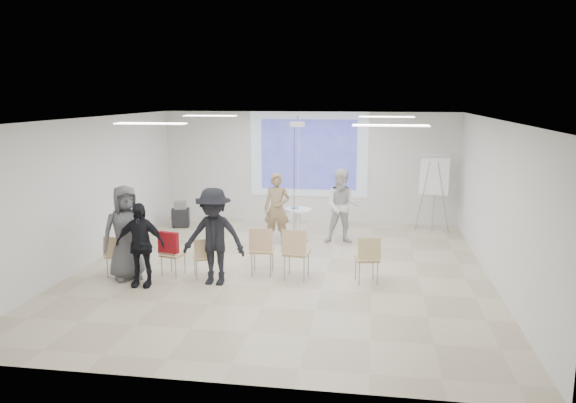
# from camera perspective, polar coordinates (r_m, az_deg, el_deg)

# --- Properties ---
(floor) EXTENTS (8.00, 9.00, 0.10)m
(floor) POSITION_cam_1_polar(r_m,az_deg,el_deg) (11.29, -0.62, -7.25)
(floor) COLOR beige
(floor) RESTS_ON ground
(ceiling) EXTENTS (8.00, 9.00, 0.10)m
(ceiling) POSITION_cam_1_polar(r_m,az_deg,el_deg) (10.74, -0.66, 8.67)
(ceiling) COLOR white
(ceiling) RESTS_ON wall_back
(wall_back) EXTENTS (8.00, 0.10, 3.00)m
(wall_back) POSITION_cam_1_polar(r_m,az_deg,el_deg) (15.36, 2.13, 3.52)
(wall_back) COLOR silver
(wall_back) RESTS_ON floor
(wall_left) EXTENTS (0.10, 9.00, 3.00)m
(wall_left) POSITION_cam_1_polar(r_m,az_deg,el_deg) (12.23, -19.71, 1.00)
(wall_left) COLOR silver
(wall_left) RESTS_ON floor
(wall_right) EXTENTS (0.10, 9.00, 3.00)m
(wall_right) POSITION_cam_1_polar(r_m,az_deg,el_deg) (11.01, 20.64, -0.10)
(wall_right) COLOR silver
(wall_right) RESTS_ON floor
(projection_halo) EXTENTS (3.20, 0.01, 2.30)m
(projection_halo) POSITION_cam_1_polar(r_m,az_deg,el_deg) (15.26, 2.12, 4.79)
(projection_halo) COLOR silver
(projection_halo) RESTS_ON wall_back
(projection_image) EXTENTS (2.60, 0.01, 1.90)m
(projection_image) POSITION_cam_1_polar(r_m,az_deg,el_deg) (15.24, 2.11, 4.79)
(projection_image) COLOR #353EB6
(projection_image) RESTS_ON wall_back
(pedestal_table) EXTENTS (0.73, 0.73, 0.81)m
(pedestal_table) POSITION_cam_1_polar(r_m,az_deg,el_deg) (13.37, 1.01, -2.16)
(pedestal_table) COLOR white
(pedestal_table) RESTS_ON floor
(player_left) EXTENTS (0.70, 0.48, 1.89)m
(player_left) POSITION_cam_1_polar(r_m,az_deg,el_deg) (13.03, -1.14, -0.27)
(player_left) COLOR #98805D
(player_left) RESTS_ON floor
(player_right) EXTENTS (0.98, 0.80, 1.94)m
(player_right) POSITION_cam_1_polar(r_m,az_deg,el_deg) (13.16, 5.57, -0.09)
(player_right) COLOR silver
(player_right) RESTS_ON floor
(controller_left) EXTENTS (0.05, 0.13, 0.04)m
(controller_left) POSITION_cam_1_polar(r_m,az_deg,el_deg) (13.19, -0.19, 1.20)
(controller_left) COLOR white
(controller_left) RESTS_ON player_left
(controller_right) EXTENTS (0.05, 0.13, 0.04)m
(controller_right) POSITION_cam_1_polar(r_m,az_deg,el_deg) (13.36, 4.89, 1.56)
(controller_right) COLOR white
(controller_right) RESTS_ON player_right
(chair_far_left) EXTENTS (0.40, 0.43, 0.81)m
(chair_far_left) POSITION_cam_1_polar(r_m,az_deg,el_deg) (11.24, -17.07, -5.01)
(chair_far_left) COLOR tan
(chair_far_left) RESTS_ON floor
(chair_left_mid) EXTENTS (0.48, 0.50, 0.83)m
(chair_left_mid) POSITION_cam_1_polar(r_m,az_deg,el_deg) (11.01, -11.83, -5.02)
(chair_left_mid) COLOR tan
(chair_left_mid) RESTS_ON floor
(chair_left_inner) EXTENTS (0.50, 0.52, 0.80)m
(chair_left_inner) POSITION_cam_1_polar(r_m,az_deg,el_deg) (10.78, -8.56, -5.36)
(chair_left_inner) COLOR tan
(chair_left_inner) RESTS_ON floor
(chair_center) EXTENTS (0.48, 0.51, 0.96)m
(chair_center) POSITION_cam_1_polar(r_m,az_deg,el_deg) (10.83, -2.69, -4.65)
(chair_center) COLOR tan
(chair_center) RESTS_ON floor
(chair_right_inner) EXTENTS (0.51, 0.54, 1.00)m
(chair_right_inner) POSITION_cam_1_polar(r_m,az_deg,el_deg) (10.56, 0.77, -4.91)
(chair_right_inner) COLOR tan
(chair_right_inner) RESTS_ON floor
(chair_right_far) EXTENTS (0.51, 0.54, 0.90)m
(chair_right_far) POSITION_cam_1_polar(r_m,az_deg,el_deg) (10.48, 8.10, -5.49)
(chair_right_far) COLOR tan
(chair_right_far) RESTS_ON floor
(red_jacket) EXTENTS (0.43, 0.19, 0.40)m
(red_jacket) POSITION_cam_1_polar(r_m,az_deg,el_deg) (10.81, -12.06, -4.07)
(red_jacket) COLOR #A3141C
(red_jacket) RESTS_ON chair_left_mid
(laptop) EXTENTS (0.35, 0.31, 0.02)m
(laptop) POSITION_cam_1_polar(r_m,az_deg,el_deg) (10.88, -8.57, -5.46)
(laptop) COLOR black
(laptop) RESTS_ON chair_left_inner
(audience_left) EXTENTS (1.06, 0.67, 1.78)m
(audience_left) POSITION_cam_1_polar(r_m,az_deg,el_deg) (10.52, -14.84, -3.66)
(audience_left) COLOR black
(audience_left) RESTS_ON floor
(audience_mid) EXTENTS (1.35, 0.77, 2.04)m
(audience_mid) POSITION_cam_1_polar(r_m,az_deg,el_deg) (10.32, -7.56, -2.91)
(audience_mid) COLOR black
(audience_mid) RESTS_ON floor
(audience_outer) EXTENTS (1.17, 1.10, 2.01)m
(audience_outer) POSITION_cam_1_polar(r_m,az_deg,el_deg) (10.97, -16.14, -2.51)
(audience_outer) COLOR #595A5E
(audience_outer) RESTS_ON floor
(flipchart_easel) EXTENTS (0.84, 0.65, 1.98)m
(flipchart_easel) POSITION_cam_1_polar(r_m,az_deg,el_deg) (14.52, 14.66, 2.57)
(flipchart_easel) COLOR #93969B
(flipchart_easel) RESTS_ON floor
(av_cart) EXTENTS (0.53, 0.46, 0.68)m
(av_cart) POSITION_cam_1_polar(r_m,az_deg,el_deg) (15.12, -10.86, -1.36)
(av_cart) COLOR black
(av_cart) RESTS_ON floor
(ceiling_projector) EXTENTS (0.30, 0.25, 3.00)m
(ceiling_projector) POSITION_cam_1_polar(r_m,az_deg,el_deg) (12.22, 0.96, 7.24)
(ceiling_projector) COLOR white
(ceiling_projector) RESTS_ON ceiling
(fluor_panel_nw) EXTENTS (1.20, 0.30, 0.02)m
(fluor_panel_nw) POSITION_cam_1_polar(r_m,az_deg,el_deg) (13.14, -7.93, 8.62)
(fluor_panel_nw) COLOR white
(fluor_panel_nw) RESTS_ON ceiling
(fluor_panel_ne) EXTENTS (1.20, 0.30, 0.02)m
(fluor_panel_ne) POSITION_cam_1_polar(r_m,az_deg,el_deg) (12.60, 9.98, 8.47)
(fluor_panel_ne) COLOR white
(fluor_panel_ne) RESTS_ON ceiling
(fluor_panel_sw) EXTENTS (1.20, 0.30, 0.02)m
(fluor_panel_sw) POSITION_cam_1_polar(r_m,az_deg,el_deg) (9.84, -13.80, 7.70)
(fluor_panel_sw) COLOR white
(fluor_panel_sw) RESTS_ON ceiling
(fluor_panel_se) EXTENTS (1.20, 0.30, 0.02)m
(fluor_panel_se) POSITION_cam_1_polar(r_m,az_deg,el_deg) (9.10, 10.38, 7.60)
(fluor_panel_se) COLOR white
(fluor_panel_se) RESTS_ON ceiling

